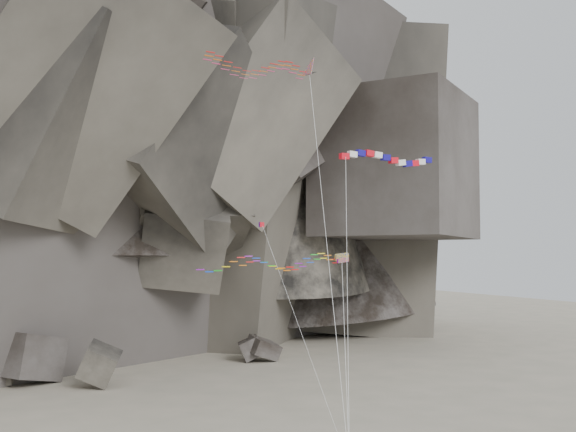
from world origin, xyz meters
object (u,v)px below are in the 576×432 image
banner_kite (388,160)px  pennant_kite (275,261)px  delta_kite (255,66)px  parafoil_kite (268,262)px

banner_kite → pennant_kite: size_ratio=1.36×
delta_kite → pennant_kite: bearing=-73.5°
delta_kite → banner_kite: delta_kite is taller
banner_kite → pennant_kite: bearing=170.1°
delta_kite → banner_kite: (9.40, -4.69, -7.31)m
parafoil_kite → pennant_kite: size_ratio=0.85×
parafoil_kite → banner_kite: bearing=-2.9°
parafoil_kite → delta_kite: bearing=74.6°
delta_kite → pennant_kite: 15.42m
pennant_kite → parafoil_kite: bearing=-163.0°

